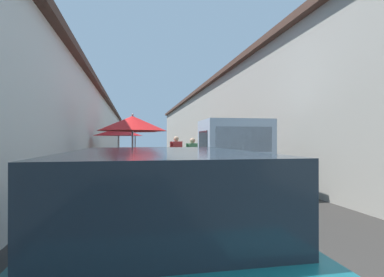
% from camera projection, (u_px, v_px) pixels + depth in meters
% --- Properties ---
extents(ground, '(90.00, 90.00, 0.00)m').
position_uv_depth(ground, '(163.00, 170.00, 14.57)').
color(ground, '#33302D').
extents(building_left_whitewash, '(49.80, 7.50, 4.35)m').
position_uv_depth(building_left_whitewash, '(31.00, 127.00, 15.44)').
color(building_left_whitewash, silver).
rests_on(building_left_whitewash, ground).
extents(building_right_concrete, '(49.80, 7.50, 5.21)m').
position_uv_depth(building_right_concrete, '(268.00, 122.00, 18.12)').
color(building_right_concrete, '#A39E93').
rests_on(building_right_concrete, ground).
extents(fruit_stall_mid_lane, '(2.13, 2.13, 2.36)m').
position_uv_depth(fruit_stall_mid_lane, '(133.00, 131.00, 9.03)').
color(fruit_stall_mid_lane, '#9E9EA3').
rests_on(fruit_stall_mid_lane, ground).
extents(fruit_stall_near_left, '(2.18, 2.18, 2.13)m').
position_uv_depth(fruit_stall_near_left, '(118.00, 139.00, 13.17)').
color(fruit_stall_near_left, '#9E9EA3').
rests_on(fruit_stall_near_left, ground).
extents(fruit_stall_far_right, '(2.30, 2.30, 2.41)m').
position_uv_depth(fruit_stall_far_right, '(135.00, 135.00, 15.47)').
color(fruit_stall_far_right, '#9E9EA3').
rests_on(fruit_stall_far_right, ground).
extents(hatchback_car, '(3.93, 1.96, 1.45)m').
position_uv_depth(hatchback_car, '(159.00, 228.00, 2.68)').
color(hatchback_car, '#0F4C56').
rests_on(hatchback_car, ground).
extents(delivery_truck, '(4.96, 2.06, 2.08)m').
position_uv_depth(delivery_truck, '(227.00, 157.00, 8.67)').
color(delivery_truck, black).
rests_on(delivery_truck, ground).
extents(vendor_by_crates, '(0.40, 0.60, 1.69)m').
position_uv_depth(vendor_by_crates, '(176.00, 152.00, 12.85)').
color(vendor_by_crates, '#232328').
rests_on(vendor_by_crates, ground).
extents(vendor_in_shade, '(0.38, 0.59, 1.61)m').
position_uv_depth(vendor_in_shade, '(192.00, 155.00, 11.73)').
color(vendor_in_shade, '#665B4C').
rests_on(vendor_in_shade, ground).
extents(parked_scooter, '(1.69, 0.43, 1.14)m').
position_uv_depth(parked_scooter, '(219.00, 165.00, 12.53)').
color(parked_scooter, black).
rests_on(parked_scooter, ground).
extents(plastic_stool, '(0.30, 0.30, 0.43)m').
position_uv_depth(plastic_stool, '(204.00, 171.00, 11.31)').
color(plastic_stool, red).
rests_on(plastic_stool, ground).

